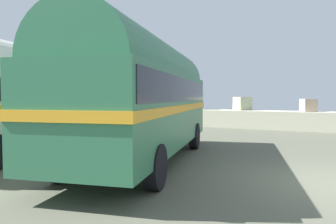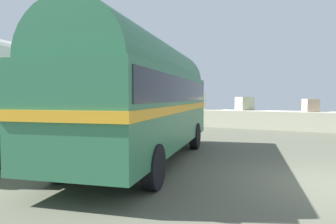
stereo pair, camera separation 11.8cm
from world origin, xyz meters
name	(u,v)px [view 1 (the left image)]	position (x,y,z in m)	size (l,w,h in m)	color
breakwater	(332,120)	(-0.26, 11.79, 0.65)	(31.36, 2.22, 2.31)	#B4B29A
vintage_coach	(144,93)	(-5.30, 0.10, 2.05)	(4.40, 8.91, 3.70)	black
second_coach	(24,94)	(-9.87, -0.44, 2.05)	(4.49, 8.91, 3.70)	black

